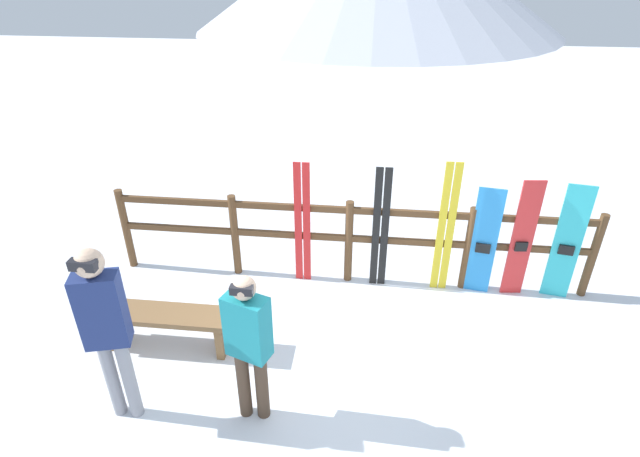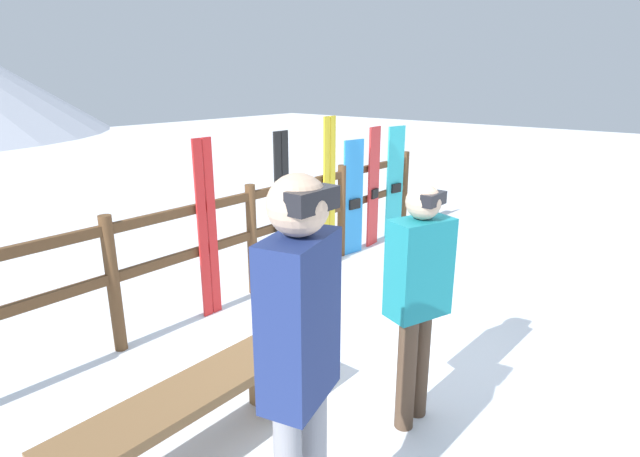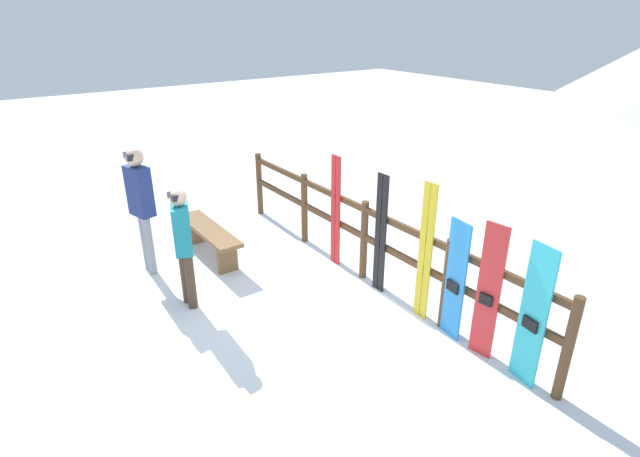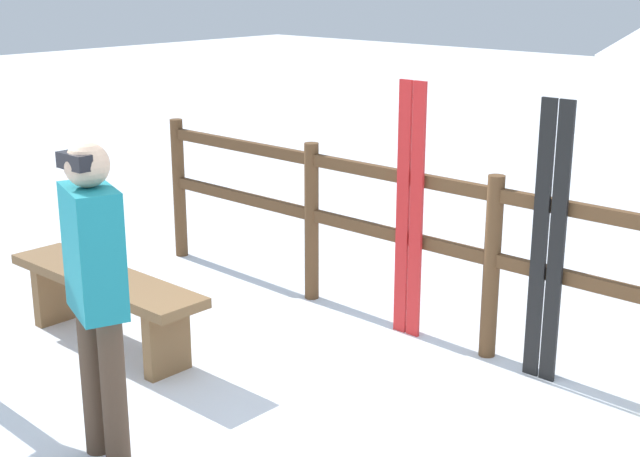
# 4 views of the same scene
# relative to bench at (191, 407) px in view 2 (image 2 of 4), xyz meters

# --- Properties ---
(ground_plane) EXTENTS (40.00, 40.00, 0.00)m
(ground_plane) POSITION_rel_bench_xyz_m (1.82, -0.38, -0.35)
(ground_plane) COLOR white
(fence) EXTENTS (5.92, 0.10, 1.12)m
(fence) POSITION_rel_bench_xyz_m (1.82, 1.47, 0.32)
(fence) COLOR brown
(fence) RESTS_ON ground
(bench) EXTENTS (1.57, 0.36, 0.47)m
(bench) POSITION_rel_bench_xyz_m (0.00, 0.00, 0.00)
(bench) COLOR brown
(bench) RESTS_ON ground
(person_navy) EXTENTS (0.40, 0.29, 1.78)m
(person_navy) POSITION_rel_bench_xyz_m (-0.06, -0.89, 0.72)
(person_navy) COLOR gray
(person_navy) RESTS_ON ground
(person_teal) EXTENTS (0.41, 0.31, 1.54)m
(person_teal) POSITION_rel_bench_xyz_m (1.10, -0.77, 0.55)
(person_teal) COLOR #4C3828
(person_teal) RESTS_ON ground
(ski_pair_red) EXTENTS (0.20, 0.02, 1.62)m
(ski_pair_red) POSITION_rel_bench_xyz_m (1.25, 1.41, 0.46)
(ski_pair_red) COLOR red
(ski_pair_red) RESTS_ON ground
(ski_pair_black) EXTENTS (0.19, 0.02, 1.61)m
(ski_pair_black) POSITION_rel_bench_xyz_m (2.20, 1.41, 0.45)
(ski_pair_black) COLOR black
(ski_pair_black) RESTS_ON ground
(ski_pair_yellow) EXTENTS (0.19, 0.02, 1.71)m
(ski_pair_yellow) POSITION_rel_bench_xyz_m (2.97, 1.41, 0.50)
(ski_pair_yellow) COLOR yellow
(ski_pair_yellow) RESTS_ON ground
(snowboard_blue) EXTENTS (0.31, 0.09, 1.41)m
(snowboard_blue) POSITION_rel_bench_xyz_m (3.43, 1.41, 0.35)
(snowboard_blue) COLOR #288CE0
(snowboard_blue) RESTS_ON ground
(snowboard_red) EXTENTS (0.26, 0.07, 1.53)m
(snowboard_red) POSITION_rel_bench_xyz_m (3.86, 1.41, 0.41)
(snowboard_red) COLOR red
(snowboard_red) RESTS_ON ground
(snowboard_cyan) EXTENTS (0.31, 0.09, 1.50)m
(snowboard_cyan) POSITION_rel_bench_xyz_m (4.38, 1.41, 0.39)
(snowboard_cyan) COLOR #2DBFCC
(snowboard_cyan) RESTS_ON ground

